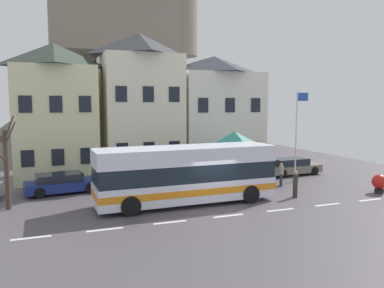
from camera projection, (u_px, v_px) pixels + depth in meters
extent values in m
cube|color=#504951|center=(218.00, 210.00, 20.24)|extent=(40.00, 60.00, 0.06)
cube|color=silver|center=(31.00, 238.00, 15.95)|extent=(1.60, 0.20, 0.01)
cube|color=silver|center=(105.00, 230.00, 16.99)|extent=(1.60, 0.20, 0.01)
cube|color=silver|center=(170.00, 222.00, 18.02)|extent=(1.60, 0.20, 0.01)
cube|color=silver|center=(228.00, 216.00, 19.06)|extent=(1.60, 0.20, 0.01)
cube|color=silver|center=(280.00, 210.00, 20.10)|extent=(1.60, 0.20, 0.01)
cube|color=silver|center=(328.00, 205.00, 21.13)|extent=(1.60, 0.20, 0.01)
cube|color=silver|center=(370.00, 200.00, 22.17)|extent=(1.60, 0.20, 0.01)
cube|color=beige|center=(56.00, 123.00, 27.99)|extent=(5.57, 5.26, 8.09)
pyramid|color=#363F37|center=(53.00, 55.00, 27.47)|extent=(5.57, 5.26, 1.67)
cube|color=black|center=(28.00, 159.00, 25.10)|extent=(0.80, 0.06, 1.10)
cube|color=black|center=(58.00, 157.00, 25.74)|extent=(0.80, 0.06, 1.10)
cube|color=black|center=(87.00, 156.00, 26.38)|extent=(0.80, 0.06, 1.10)
cube|color=black|center=(25.00, 104.00, 24.72)|extent=(0.80, 0.06, 1.10)
cube|color=black|center=(56.00, 104.00, 25.36)|extent=(0.80, 0.06, 1.10)
cube|color=black|center=(85.00, 104.00, 26.00)|extent=(0.80, 0.06, 1.10)
cube|color=#EBE2C6|center=(140.00, 115.00, 30.21)|extent=(5.78, 5.53, 9.12)
pyramid|color=#383B40|center=(139.00, 44.00, 29.63)|extent=(5.78, 5.53, 1.73)
cube|color=black|center=(122.00, 151.00, 27.20)|extent=(0.80, 0.06, 1.10)
cube|color=black|center=(149.00, 150.00, 27.86)|extent=(0.80, 0.06, 1.10)
cube|color=black|center=(174.00, 148.00, 28.53)|extent=(0.80, 0.06, 1.10)
cube|color=black|center=(121.00, 94.00, 26.77)|extent=(0.80, 0.06, 1.10)
cube|color=black|center=(148.00, 94.00, 27.44)|extent=(0.80, 0.06, 1.10)
cube|color=black|center=(174.00, 94.00, 28.10)|extent=(0.80, 0.06, 1.10)
cube|color=silver|center=(214.00, 121.00, 32.83)|extent=(6.70, 6.23, 7.94)
pyramid|color=#353A42|center=(214.00, 65.00, 32.33)|extent=(6.70, 6.23, 1.46)
cube|color=black|center=(203.00, 151.00, 29.35)|extent=(0.80, 0.06, 1.10)
cube|color=black|center=(230.00, 150.00, 30.12)|extent=(0.80, 0.06, 1.10)
cube|color=black|center=(255.00, 148.00, 30.89)|extent=(0.80, 0.06, 1.10)
cube|color=black|center=(203.00, 105.00, 28.98)|extent=(0.80, 0.06, 1.10)
cube|color=black|center=(230.00, 105.00, 29.75)|extent=(0.80, 0.06, 1.10)
cube|color=black|center=(256.00, 105.00, 30.52)|extent=(0.80, 0.06, 1.10)
cone|color=#5F5D4D|center=(110.00, 99.00, 48.04)|extent=(32.02, 32.02, 12.06)
cube|color=gray|center=(109.00, 29.00, 47.13)|extent=(13.88, 13.88, 6.82)
cylinder|color=gray|center=(172.00, 19.00, 46.19)|extent=(6.19, 6.19, 8.69)
cube|color=white|center=(186.00, 189.00, 21.29)|extent=(9.95, 2.76, 1.11)
cube|color=orange|center=(186.00, 188.00, 21.29)|extent=(9.97, 2.78, 0.36)
cube|color=#19232D|center=(186.00, 171.00, 21.18)|extent=(9.85, 2.72, 0.93)
cube|color=white|center=(186.00, 155.00, 21.09)|extent=(9.95, 2.76, 0.87)
cube|color=#19232D|center=(264.00, 166.00, 23.00)|extent=(0.11, 2.14, 0.89)
cylinder|color=black|center=(230.00, 185.00, 23.69)|extent=(1.01, 0.30, 1.00)
cylinder|color=black|center=(251.00, 194.00, 21.43)|extent=(1.01, 0.30, 1.00)
cylinder|color=black|center=(121.00, 195.00, 21.22)|extent=(1.01, 0.30, 1.00)
cylinder|color=black|center=(131.00, 206.00, 18.97)|extent=(1.01, 0.30, 1.00)
cylinder|color=#473D33|center=(202.00, 166.00, 26.77)|extent=(0.14, 0.14, 2.40)
cylinder|color=#473D33|center=(244.00, 163.00, 27.91)|extent=(0.14, 0.14, 2.40)
cylinder|color=#473D33|center=(222.00, 174.00, 23.70)|extent=(0.14, 0.14, 2.40)
cylinder|color=#473D33|center=(269.00, 171.00, 24.84)|extent=(0.14, 0.14, 2.40)
pyramid|color=#267769|center=(234.00, 141.00, 25.61)|extent=(3.60, 3.60, 1.26)
cube|color=slate|center=(292.00, 168.00, 29.92)|extent=(4.60, 2.02, 0.58)
cube|color=#1E232D|center=(290.00, 162.00, 29.77)|extent=(2.79, 1.71, 0.51)
cylinder|color=black|center=(300.00, 167.00, 31.30)|extent=(0.65, 0.24, 0.64)
cylinder|color=black|center=(314.00, 171.00, 29.76)|extent=(0.65, 0.24, 0.64)
cylinder|color=black|center=(269.00, 170.00, 30.12)|extent=(0.65, 0.24, 0.64)
cylinder|color=black|center=(283.00, 174.00, 28.58)|extent=(0.65, 0.24, 0.64)
cube|color=navy|center=(63.00, 185.00, 23.87)|extent=(4.65, 2.41, 0.58)
cube|color=#1E232D|center=(59.00, 177.00, 23.71)|extent=(2.86, 1.96, 0.46)
cylinder|color=black|center=(84.00, 183.00, 25.34)|extent=(0.66, 0.28, 0.64)
cylinder|color=black|center=(91.00, 188.00, 23.78)|extent=(0.66, 0.28, 0.64)
cylinder|color=black|center=(36.00, 187.00, 23.99)|extent=(0.66, 0.28, 0.64)
cylinder|color=black|center=(40.00, 193.00, 22.43)|extent=(0.66, 0.28, 0.64)
cylinder|color=#38332D|center=(296.00, 191.00, 22.63)|extent=(0.17, 0.17, 0.77)
cylinder|color=#38332D|center=(294.00, 190.00, 22.83)|extent=(0.17, 0.17, 0.77)
cylinder|color=#2D382D|center=(295.00, 180.00, 22.66)|extent=(0.29, 0.29, 0.65)
sphere|color=tan|center=(296.00, 172.00, 22.61)|extent=(0.22, 0.22, 0.22)
cylinder|color=#2D2D38|center=(281.00, 180.00, 25.64)|extent=(0.16, 0.16, 0.83)
cylinder|color=#2D2D38|center=(281.00, 180.00, 25.83)|extent=(0.16, 0.16, 0.83)
cylinder|color=gray|center=(281.00, 171.00, 25.66)|extent=(0.33, 0.33, 0.56)
sphere|color=tan|center=(281.00, 165.00, 25.62)|extent=(0.21, 0.21, 0.21)
cube|color=#473828|center=(226.00, 173.00, 28.15)|extent=(1.45, 0.45, 0.08)
cube|color=#473828|center=(224.00, 169.00, 28.34)|extent=(1.45, 0.06, 0.40)
cube|color=#2D2D33|center=(218.00, 177.00, 27.95)|extent=(0.08, 0.36, 0.45)
cube|color=#2D2D33|center=(234.00, 175.00, 28.40)|extent=(0.08, 0.36, 0.45)
cylinder|color=silver|center=(296.00, 137.00, 27.02)|extent=(0.10, 0.10, 6.30)
cube|color=#264CA5|center=(303.00, 97.00, 26.87)|extent=(0.90, 0.03, 0.56)
cylinder|color=black|center=(379.00, 191.00, 23.85)|extent=(0.55, 0.55, 0.25)
sphere|color=red|center=(380.00, 182.00, 23.79)|extent=(0.92, 0.92, 0.92)
cylinder|color=#47382D|center=(7.00, 170.00, 19.98)|extent=(0.26, 0.26, 4.18)
cylinder|color=#47382D|center=(1.00, 137.00, 19.43)|extent=(0.38, 0.74, 0.50)
cylinder|color=#47382D|center=(0.00, 140.00, 19.66)|extent=(0.52, 0.27, 0.75)
cylinder|color=#47382D|center=(9.00, 127.00, 19.57)|extent=(0.58, 0.65, 1.23)
cylinder|color=#47382D|center=(10.00, 133.00, 19.61)|extent=(0.64, 0.64, 1.20)
cylinder|color=#47382D|center=(1.00, 157.00, 19.32)|extent=(0.45, 1.18, 0.68)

